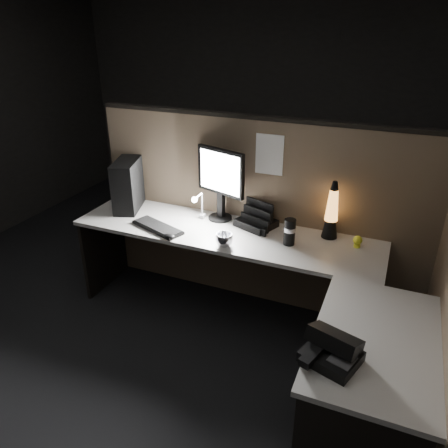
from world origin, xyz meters
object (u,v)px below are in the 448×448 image
at_px(lava_lamp, 331,215).
at_px(monitor, 221,178).
at_px(desk_phone, 331,349).
at_px(keyboard, 158,227).
at_px(pc_tower, 128,185).

bearing_deg(lava_lamp, monitor, -179.95).
xyz_separation_m(lava_lamp, desk_phone, (0.24, -1.25, -0.12)).
xyz_separation_m(keyboard, lava_lamp, (1.21, 0.36, 0.17)).
height_order(lava_lamp, desk_phone, lava_lamp).
bearing_deg(monitor, desk_phone, -30.83).
bearing_deg(monitor, keyboard, -116.56).
bearing_deg(pc_tower, desk_phone, -50.20).
bearing_deg(keyboard, pc_tower, 168.47).
relative_size(pc_tower, desk_phone, 1.37).
distance_m(monitor, keyboard, 0.60).
distance_m(pc_tower, lava_lamp, 1.63).
bearing_deg(desk_phone, lava_lamp, 119.01).
distance_m(keyboard, lava_lamp, 1.27).
height_order(monitor, desk_phone, monitor).
relative_size(monitor, keyboard, 1.28).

